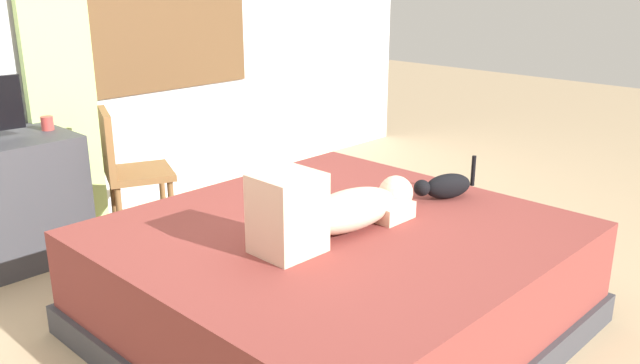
{
  "coord_description": "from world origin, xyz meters",
  "views": [
    {
      "loc": [
        -2.03,
        -1.73,
        1.64
      ],
      "look_at": [
        0.14,
        0.36,
        0.66
      ],
      "focal_mm": 36.98,
      "sensor_mm": 36.0,
      "label": 1
    }
  ],
  "objects": [
    {
      "name": "ground_plane",
      "position": [
        0.0,
        0.0,
        0.0
      ],
      "size": [
        16.0,
        16.0,
        0.0
      ],
      "primitive_type": "plane",
      "color": "tan"
    },
    {
      "name": "back_wall_with_window",
      "position": [
        0.02,
        2.43,
        1.45
      ],
      "size": [
        6.4,
        0.14,
        2.9
      ],
      "color": "silver",
      "rests_on": "ground"
    },
    {
      "name": "bed",
      "position": [
        0.04,
        0.16,
        0.25
      ],
      "size": [
        1.97,
        1.88,
        0.51
      ],
      "color": "#38383D",
      "rests_on": "ground"
    },
    {
      "name": "person_lying",
      "position": [
        -0.02,
        0.12,
        0.63
      ],
      "size": [
        0.94,
        0.28,
        0.34
      ],
      "color": "#CCB299",
      "rests_on": "bed"
    },
    {
      "name": "cat",
      "position": [
        0.72,
        0.03,
        0.58
      ],
      "size": [
        0.34,
        0.21,
        0.21
      ],
      "color": "black",
      "rests_on": "bed"
    },
    {
      "name": "cup",
      "position": [
        -0.42,
        2.05,
        0.78
      ],
      "size": [
        0.07,
        0.07,
        0.08
      ],
      "primitive_type": "cylinder",
      "color": "#B23D38",
      "rests_on": "desk"
    },
    {
      "name": "chair_by_desk",
      "position": [
        -0.11,
        1.74,
        0.51
      ],
      "size": [
        0.5,
        0.5,
        0.86
      ],
      "color": "brown",
      "rests_on": "ground"
    },
    {
      "name": "curtain_left",
      "position": [
        -0.2,
        2.31,
        1.19
      ],
      "size": [
        0.44,
        0.06,
        2.37
      ],
      "primitive_type": "cube",
      "color": "#ADCC75",
      "rests_on": "ground"
    }
  ]
}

